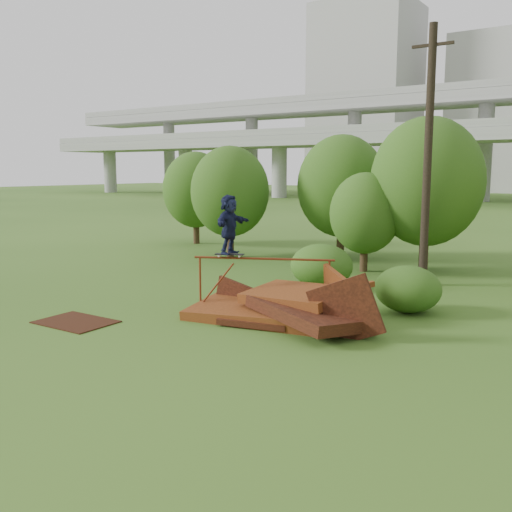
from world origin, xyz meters
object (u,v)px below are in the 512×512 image
Objects in this scene: scrap_pile at (285,308)px; utility_pole at (428,156)px; skater at (229,224)px; flat_plate at (76,322)px.

utility_pole is (1.50, 6.92, 4.17)m from scrap_pile.
flat_plate is at bearing 133.22° from skater.
scrap_pile is 0.66× the size of utility_pole.
skater is at bearing -115.48° from utility_pole.
scrap_pile is 5.63m from flat_plate.
flat_plate is 0.23× the size of utility_pole.
skater reaches higher than scrap_pile.
skater is at bearing -178.49° from scrap_pile.
scrap_pile is 8.22m from utility_pole.
utility_pole is at bearing 77.79° from scrap_pile.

